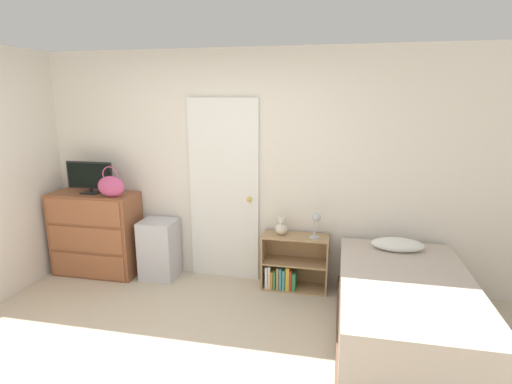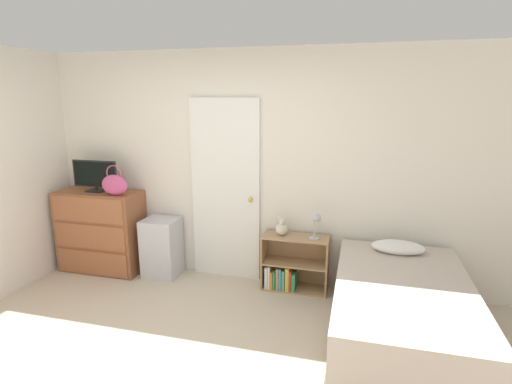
% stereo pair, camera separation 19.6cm
% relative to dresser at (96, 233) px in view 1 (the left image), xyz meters
% --- Properties ---
extents(wall_back, '(10.00, 0.06, 2.55)m').
position_rel_dresser_xyz_m(wall_back, '(1.51, 0.27, 0.79)').
color(wall_back, silver).
rests_on(wall_back, ground_plane).
extents(door_closed, '(0.79, 0.09, 2.04)m').
position_rel_dresser_xyz_m(door_closed, '(1.51, 0.22, 0.53)').
color(door_closed, white).
rests_on(door_closed, ground_plane).
extents(dresser, '(0.99, 0.44, 0.97)m').
position_rel_dresser_xyz_m(dresser, '(0.00, 0.00, 0.00)').
color(dresser, brown).
rests_on(dresser, ground_plane).
extents(tv, '(0.56, 0.16, 0.36)m').
position_rel_dresser_xyz_m(tv, '(-0.01, -0.00, 0.68)').
color(tv, black).
rests_on(tv, dresser).
extents(handbag, '(0.32, 0.13, 0.34)m').
position_rel_dresser_xyz_m(handbag, '(0.32, -0.11, 0.61)').
color(handbag, '#C64C7F').
rests_on(handbag, dresser).
extents(storage_bin, '(0.39, 0.36, 0.68)m').
position_rel_dresser_xyz_m(storage_bin, '(0.77, 0.04, -0.15)').
color(storage_bin, silver).
rests_on(storage_bin, ground_plane).
extents(bookshelf, '(0.71, 0.29, 0.61)m').
position_rel_dresser_xyz_m(bookshelf, '(2.28, 0.08, -0.25)').
color(bookshelf, tan).
rests_on(bookshelf, ground_plane).
extents(teddy_bear, '(0.13, 0.13, 0.20)m').
position_rel_dresser_xyz_m(teddy_bear, '(2.18, 0.07, 0.21)').
color(teddy_bear, beige).
rests_on(teddy_bear, bookshelf).
extents(desk_lamp, '(0.12, 0.11, 0.28)m').
position_rel_dresser_xyz_m(desk_lamp, '(2.55, 0.03, 0.32)').
color(desk_lamp, '#B2B2B7').
rests_on(desk_lamp, bookshelf).
extents(bed, '(1.11, 1.89, 0.69)m').
position_rel_dresser_xyz_m(bed, '(3.35, -0.71, -0.19)').
color(bed, brown).
rests_on(bed, ground_plane).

